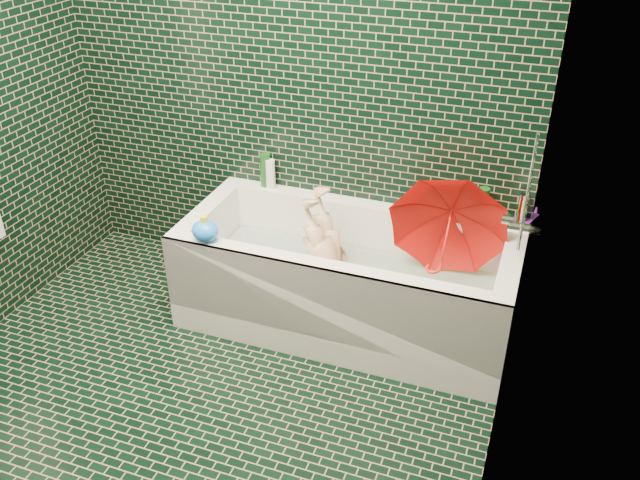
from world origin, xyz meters
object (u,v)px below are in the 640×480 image
(bathtub, at_px, (346,289))
(rubber_duck, at_px, (495,216))
(child, at_px, (330,268))
(umbrella, at_px, (446,239))
(bath_toy, at_px, (205,231))

(bathtub, bearing_deg, rubber_duck, 28.03)
(child, height_order, umbrella, umbrella)
(bathtub, xyz_separation_m, umbrella, (0.48, 0.07, 0.37))
(umbrella, height_order, rubber_duck, umbrella)
(child, height_order, bath_toy, bath_toy)
(umbrella, bearing_deg, bath_toy, -164.64)
(child, distance_m, rubber_duck, 0.89)
(umbrella, height_order, bath_toy, umbrella)
(bathtub, xyz_separation_m, child, (-0.10, 0.02, 0.10))
(rubber_duck, bearing_deg, umbrella, -120.75)
(bathtub, relative_size, umbrella, 2.96)
(umbrella, relative_size, rubber_duck, 4.85)
(child, xyz_separation_m, umbrella, (0.58, 0.05, 0.27))
(child, bearing_deg, umbrella, 101.40)
(rubber_duck, xyz_separation_m, bath_toy, (-1.30, -0.67, 0.01))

